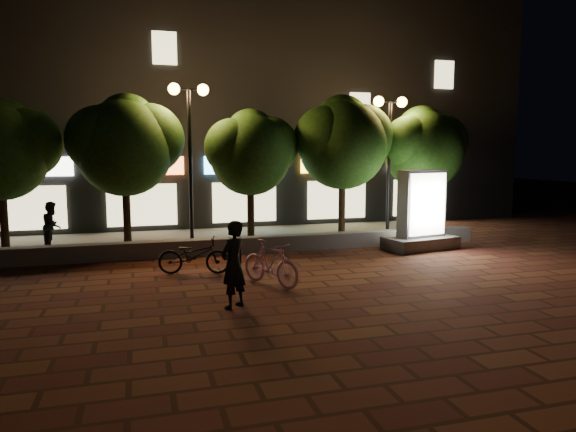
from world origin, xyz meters
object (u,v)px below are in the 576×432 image
object	(u,v)px
street_lamp_left	(189,123)
ad_kiosk	(421,217)
tree_left	(126,142)
pedestrian	(52,225)
tree_far_left	(1,146)
tree_far_right	(424,145)
street_lamp_right	(390,130)
tree_mid	(251,149)
tree_right	(343,139)
scooter_parked	(194,255)
rider	(233,265)
scooter_pink	(270,263)

from	to	relation	value
street_lamp_left	ad_kiosk	bearing A→B (deg)	-16.29
tree_left	ad_kiosk	xyz separation A→B (m)	(9.08, -2.35, -2.41)
ad_kiosk	pedestrian	world-z (taller)	ad_kiosk
tree_far_left	pedestrian	world-z (taller)	tree_far_left
tree_far_right	street_lamp_right	world-z (taller)	street_lamp_right
tree_mid	tree_right	distance (m)	3.32
tree_far_right	scooter_parked	xyz separation A→B (m)	(-8.85, -3.82, -2.88)
tree_far_left	tree_left	size ratio (longest dim) A/B	0.95
tree_far_right	scooter_parked	distance (m)	10.06
rider	pedestrian	xyz separation A→B (m)	(-4.43, 7.40, -0.05)
tree_right	tree_far_right	xyz separation A→B (m)	(3.20, -0.00, -0.20)
tree_left	tree_right	size ratio (longest dim) A/B	0.97
street_lamp_left	ad_kiosk	world-z (taller)	street_lamp_left
pedestrian	tree_mid	bearing A→B (deg)	-87.26
tree_mid	scooter_parked	distance (m)	5.25
ad_kiosk	rider	world-z (taller)	ad_kiosk
street_lamp_right	tree_far_left	bearing A→B (deg)	178.79
tree_far_left	tree_mid	distance (m)	7.50
scooter_pink	pedestrian	bearing A→B (deg)	102.80
tree_left	pedestrian	bearing A→B (deg)	169.87
tree_far_right	scooter_parked	bearing A→B (deg)	-156.67
tree_far_right	street_lamp_right	distance (m)	1.66
tree_far_right	pedestrian	world-z (taller)	tree_far_right
tree_far_right	scooter_pink	distance (m)	9.52
street_lamp_left	scooter_pink	xyz separation A→B (m)	(1.31, -5.23, -3.49)
tree_mid	tree_far_right	xyz separation A→B (m)	(6.50, 0.00, 0.15)
street_lamp_left	scooter_parked	distance (m)	5.03
street_lamp_right	rider	bearing A→B (deg)	-135.46
street_lamp_right	pedestrian	bearing A→B (deg)	176.56
tree_far_left	tree_right	bearing A→B (deg)	0.00
tree_left	tree_right	xyz separation A→B (m)	(7.30, 0.00, 0.12)
tree_mid	street_lamp_right	world-z (taller)	street_lamp_right
tree_far_left	street_lamp_right	xyz separation A→B (m)	(12.45, -0.26, 0.60)
tree_right	rider	world-z (taller)	tree_right
tree_far_right	tree_far_left	bearing A→B (deg)	-180.00
ad_kiosk	scooter_parked	world-z (taller)	ad_kiosk
tree_far_left	tree_left	distance (m)	3.51
street_lamp_left	ad_kiosk	distance (m)	8.01
street_lamp_right	tree_far_right	bearing A→B (deg)	9.61
street_lamp_right	rider	world-z (taller)	street_lamp_right
tree_left	tree_far_right	xyz separation A→B (m)	(10.50, -0.00, -0.08)
tree_right	rider	xyz separation A→B (m)	(-5.19, -6.99, -2.68)
tree_far_right	pedestrian	bearing A→B (deg)	178.15
rider	pedestrian	world-z (taller)	rider
tree_far_left	scooter_pink	xyz separation A→B (m)	(6.76, -5.49, -2.76)
street_lamp_left	scooter_pink	world-z (taller)	street_lamp_left
ad_kiosk	scooter_pink	xyz separation A→B (m)	(-5.82, -3.14, -0.50)
rider	tree_far_left	bearing A→B (deg)	-90.25
street_lamp_left	rider	xyz separation A→B (m)	(0.16, -6.73, -3.14)
tree_far_left	scooter_pink	bearing A→B (deg)	-39.08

